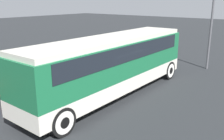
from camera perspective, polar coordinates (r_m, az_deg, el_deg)
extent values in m
plane|color=#26282B|center=(13.53, 0.00, -5.80)|extent=(120.00, 120.00, 0.00)
cube|color=silver|center=(13.24, 0.00, -2.35)|extent=(10.98, 2.42, 0.73)
cube|color=#19663D|center=(12.91, 0.00, 2.82)|extent=(10.98, 2.42, 1.71)
cube|color=black|center=(12.82, 0.00, 4.65)|extent=(9.66, 2.46, 0.77)
cube|color=beige|center=(12.73, 0.00, 7.06)|extent=(10.76, 2.22, 0.22)
cube|color=#19663D|center=(17.39, 11.01, 5.09)|extent=(0.36, 2.32, 1.96)
cylinder|color=black|center=(16.52, 12.91, -0.07)|extent=(1.15, 0.28, 1.15)
cylinder|color=silver|center=(16.52, 12.91, -0.07)|extent=(0.90, 0.30, 0.90)
cylinder|color=black|center=(16.52, 12.91, -0.07)|extent=(0.44, 0.32, 0.44)
cylinder|color=black|center=(17.53, 6.44, 1.15)|extent=(1.15, 0.28, 1.15)
cylinder|color=silver|center=(17.53, 6.44, 1.15)|extent=(0.90, 0.30, 0.90)
cylinder|color=black|center=(17.53, 6.44, 1.15)|extent=(0.44, 0.32, 0.44)
cylinder|color=black|center=(9.71, -11.27, -11.53)|extent=(1.15, 0.28, 1.15)
cylinder|color=silver|center=(9.71, -11.27, -11.53)|extent=(0.90, 0.30, 0.90)
cylinder|color=black|center=(9.71, -11.27, -11.53)|extent=(0.44, 0.32, 0.44)
cylinder|color=black|center=(11.34, -18.62, -7.96)|extent=(1.15, 0.28, 1.15)
cylinder|color=silver|center=(11.34, -18.62, -7.96)|extent=(0.90, 0.30, 0.90)
cylinder|color=black|center=(11.34, -18.62, -7.96)|extent=(0.44, 0.32, 0.44)
cylinder|color=black|center=(14.42, -20.89, -3.98)|extent=(0.72, 0.22, 0.72)
cylinder|color=black|center=(14.42, -20.89, -3.98)|extent=(0.27, 0.26, 0.27)
cylinder|color=black|center=(15.76, -23.93, -2.66)|extent=(0.72, 0.22, 0.72)
cylinder|color=black|center=(15.76, -23.93, -2.66)|extent=(0.27, 0.26, 0.27)
cube|color=#BCBCC1|center=(20.53, -9.89, 3.18)|extent=(4.53, 1.80, 0.65)
cube|color=black|center=(20.29, -10.35, 4.80)|extent=(2.35, 1.62, 0.59)
cylinder|color=black|center=(21.23, -4.81, 3.13)|extent=(0.68, 0.22, 0.68)
cylinder|color=black|center=(21.23, -4.81, 3.13)|extent=(0.26, 0.26, 0.26)
cylinder|color=black|center=(22.34, -7.86, 3.67)|extent=(0.68, 0.22, 0.68)
cylinder|color=black|center=(22.34, -7.86, 3.67)|extent=(0.26, 0.26, 0.26)
cylinder|color=black|center=(18.85, -12.22, 1.19)|extent=(0.68, 0.22, 0.68)
cylinder|color=black|center=(18.85, -12.22, 1.19)|extent=(0.26, 0.26, 0.26)
cylinder|color=black|center=(20.10, -15.18, 1.90)|extent=(0.68, 0.22, 0.68)
cylinder|color=black|center=(20.10, -15.18, 1.90)|extent=(0.26, 0.26, 0.26)
cylinder|color=#515156|center=(19.43, 21.55, 7.71)|extent=(0.16, 0.16, 5.22)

